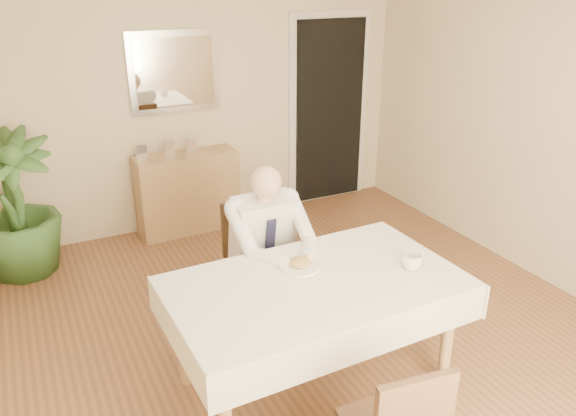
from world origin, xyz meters
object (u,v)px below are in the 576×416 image
seated_man (273,249)px  coffee_mug (412,262)px  sideboard (188,193)px  chair_far (256,255)px  potted_palm (15,206)px  dining_table (315,293)px

seated_man → coffee_mug: (0.59, -0.73, 0.11)m
coffee_mug → seated_man: bearing=129.1°
sideboard → coffee_mug: bearing=-79.6°
chair_far → potted_palm: size_ratio=0.72×
coffee_mug → potted_palm: bearing=130.1°
dining_table → seated_man: seated_man is taller
coffee_mug → sideboard: (-0.59, 2.74, -0.40)m
dining_table → sideboard: size_ratio=1.76×
coffee_mug → dining_table: bearing=167.3°
chair_far → sideboard: (0.00, 1.72, -0.11)m
coffee_mug → sideboard: size_ratio=0.12×
coffee_mug → potted_palm: size_ratio=0.10×
seated_man → potted_palm: size_ratio=1.00×
sideboard → potted_palm: size_ratio=0.79×
seated_man → dining_table: bearing=-90.0°
potted_palm → sideboard: bearing=8.1°
chair_far → sideboard: 1.72m
potted_palm → coffee_mug: bearing=-49.9°
coffee_mug → chair_far: bearing=120.2°
chair_far → coffee_mug: (0.59, -1.01, 0.29)m
seated_man → sideboard: seated_man is taller
seated_man → sideboard: bearing=89.9°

